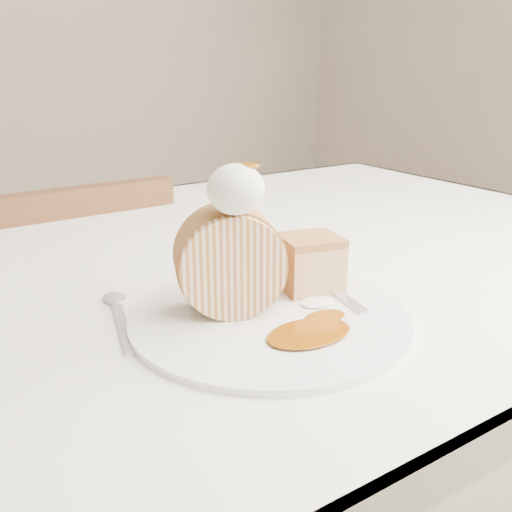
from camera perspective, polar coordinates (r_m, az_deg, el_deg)
table at (r=0.80m, az=-5.33°, el=-6.22°), size 1.40×0.90×0.75m
chair_far at (r=1.21m, az=-18.05°, el=-8.86°), size 0.38×0.38×0.80m
plate at (r=0.58m, az=1.37°, el=-6.14°), size 0.34×0.34×0.01m
roulade_slice at (r=0.57m, az=-2.60°, el=-0.55°), size 0.12×0.09×0.11m
cake_chunk at (r=0.64m, az=5.41°, el=-1.04°), size 0.07×0.07×0.05m
whipped_cream at (r=0.53m, az=-2.03°, el=6.68°), size 0.05×0.05×0.05m
caramel_drizzle at (r=0.53m, az=-0.96°, el=9.66°), size 0.03×0.02×0.01m
caramel_pool at (r=0.54m, az=5.32°, el=-7.66°), size 0.10×0.08×0.00m
fork at (r=0.64m, az=7.95°, el=-3.56°), size 0.06×0.17×0.00m
spoon at (r=0.58m, az=-13.13°, el=-7.03°), size 0.05×0.14×0.00m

